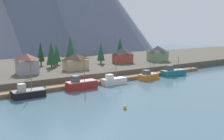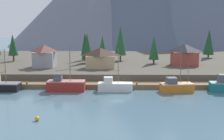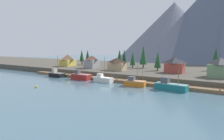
{
  "view_description": "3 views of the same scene",
  "coord_description": "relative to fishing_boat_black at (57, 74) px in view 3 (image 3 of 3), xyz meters",
  "views": [
    {
      "loc": [
        -40.07,
        -55.91,
        14.49
      ],
      "look_at": [
        0.66,
        1.32,
        3.59
      ],
      "focal_mm": 39.08,
      "sensor_mm": 36.0,
      "label": 1
    },
    {
      "loc": [
        -0.37,
        -62.25,
        14.36
      ],
      "look_at": [
        -1.43,
        3.25,
        3.71
      ],
      "focal_mm": 47.09,
      "sensor_mm": 36.0,
      "label": 2
    },
    {
      "loc": [
        41.12,
        -58.9,
        12.3
      ],
      "look_at": [
        0.31,
        2.63,
        4.02
      ],
      "focal_mm": 32.39,
      "sensor_mm": 36.0,
      "label": 3
    }
  ],
  "objects": [
    {
      "name": "fishing_boat_teal",
      "position": [
        48.2,
        -0.15,
        0.17
      ],
      "size": [
        9.31,
        3.63,
        6.19
      ],
      "rotation": [
        0.0,
        0.0,
        -0.1
      ],
      "color": "#196B70",
      "rests_on": "ground_plane"
    },
    {
      "name": "conifer_mid_right",
      "position": [
        34.97,
        24.09,
        6.17
      ],
      "size": [
        2.96,
        2.96,
        8.21
      ],
      "color": "#4C3823",
      "rests_on": "shoreline_bank"
    },
    {
      "name": "conifer_far_left",
      "position": [
        14.24,
        31.8,
        6.65
      ],
      "size": [
        2.59,
        2.59,
        8.8
      ],
      "color": "#4C3823",
      "rests_on": "shoreline_bank"
    },
    {
      "name": "conifer_back_left",
      "position": [
        15.58,
        25.08,
        6.38
      ],
      "size": [
        3.42,
        3.42,
        8.81
      ],
      "color": "#4C3823",
      "rests_on": "shoreline_bank"
    },
    {
      "name": "house_red",
      "position": [
        43.04,
        20.83,
        4.51
      ],
      "size": [
        7.22,
        5.06,
        5.98
      ],
      "color": "#9E4238",
      "rests_on": "shoreline_bank"
    },
    {
      "name": "conifer_near_right",
      "position": [
        19.8,
        30.5,
        5.91
      ],
      "size": [
        2.84,
        2.84,
        7.79
      ],
      "color": "#4C3823",
      "rests_on": "shoreline_bank"
    },
    {
      "name": "shoreline_bank",
      "position": [
        24.61,
        33.79,
        0.21
      ],
      "size": [
        400.0,
        56.0,
        2.5
      ],
      "primitive_type": "cube",
      "color": "#4C473D",
      "rests_on": "ground_plane"
    },
    {
      "name": "conifer_mid_left",
      "position": [
        55.11,
        38.45,
        6.84
      ],
      "size": [
        3.63,
        3.63,
        9.61
      ],
      "color": "#4C3823",
      "rests_on": "shoreline_bank"
    },
    {
      "name": "conifer_centre",
      "position": [
        -7.59,
        28.95,
        6.52
      ],
      "size": [
        3.05,
        3.05,
        8.37
      ],
      "color": "#4C3823",
      "rests_on": "shoreline_bank"
    },
    {
      "name": "house_green",
      "position": [
        58.83,
        17.39,
        4.75
      ],
      "size": [
        7.24,
        6.27,
        6.44
      ],
      "color": "#6B8E66",
      "rests_on": "shoreline_bank"
    },
    {
      "name": "mountain_west_peak",
      "position": [
        8.71,
        132.01,
        25.67
      ],
      "size": [
        106.53,
        106.53,
        53.44
      ],
      "primitive_type": "cone",
      "color": "slate",
      "rests_on": "ground_plane"
    },
    {
      "name": "conifer_near_left",
      "position": [
        -13.61,
        30.83,
        6.56
      ],
      "size": [
        2.79,
        2.79,
        8.51
      ],
      "color": "#4C3823",
      "rests_on": "shoreline_bank"
    },
    {
      "name": "house_yellow",
      "position": [
        -12.73,
        18.75,
        4.6
      ],
      "size": [
        6.8,
        6.81,
        6.13
      ],
      "color": "gold",
      "rests_on": "shoreline_bank"
    },
    {
      "name": "fishing_boat_orange",
      "position": [
        36.69,
        -0.26,
        0.07
      ],
      "size": [
        6.99,
        3.75,
        9.4
      ],
      "rotation": [
        0.0,
        0.0,
        0.14
      ],
      "color": "#CC6B1E",
      "rests_on": "ground_plane"
    },
    {
      "name": "channel_buoy",
      "position": [
        12.5,
        -19.09,
        -0.69
      ],
      "size": [
        0.7,
        0.7,
        0.7
      ],
      "primitive_type": "sphere",
      "color": "gold",
      "rests_on": "ground_plane"
    },
    {
      "name": "fishing_boat_red",
      "position": [
        13.44,
        0.14,
        0.22
      ],
      "size": [
        7.88,
        3.0,
        9.74
      ],
      "rotation": [
        0.0,
        0.0,
        0.0
      ],
      "color": "maroon",
      "rests_on": "ground_plane"
    },
    {
      "name": "ground_plane",
      "position": [
        24.61,
        21.79,
        -1.54
      ],
      "size": [
        400.0,
        400.0,
        1.0
      ],
      "primitive_type": "cube",
      "color": "#476675"
    },
    {
      "name": "fishing_boat_white",
      "position": [
        23.81,
        0.29,
        -0.01
      ],
      "size": [
        7.32,
        2.74,
        9.13
      ],
      "rotation": [
        0.0,
        0.0,
        -0.02
      ],
      "color": "silver",
      "rests_on": "ground_plane"
    },
    {
      "name": "house_grey",
      "position": [
        4.97,
        17.13,
        4.51
      ],
      "size": [
        5.64,
        5.77,
        5.99
      ],
      "color": "gray",
      "rests_on": "shoreline_bank"
    },
    {
      "name": "dock",
      "position": [
        24.61,
        3.78,
        -0.54
      ],
      "size": [
        80.0,
        4.0,
        1.6
      ],
      "color": "brown",
      "rests_on": "ground_plane"
    },
    {
      "name": "fishing_boat_black",
      "position": [
        0.0,
        0.0,
        0.0
      ],
      "size": [
        7.06,
        3.27,
        8.9
      ],
      "rotation": [
        0.0,
        0.0,
        -0.03
      ],
      "color": "black",
      "rests_on": "ground_plane"
    },
    {
      "name": "house_tan",
      "position": [
        19.96,
        15.73,
        4.19
      ],
      "size": [
        7.78,
        4.41,
        5.35
      ],
      "color": "tan",
      "rests_on": "shoreline_bank"
    },
    {
      "name": "conifer_back_right",
      "position": [
        25.38,
        30.57,
        7.69
      ],
      "size": [
        3.65,
        3.65,
        10.69
      ],
      "color": "#4C3823",
      "rests_on": "shoreline_bank"
    }
  ]
}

